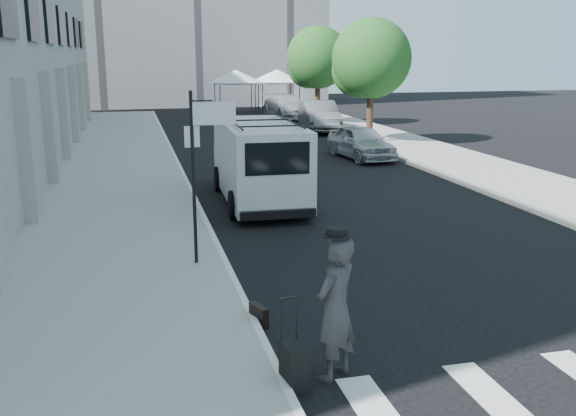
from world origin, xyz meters
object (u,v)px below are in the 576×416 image
cargo_van (258,161)px  businessman (336,309)px  suitcase (294,367)px  parked_car_a (361,142)px  briefcase (259,315)px  parked_car_c (287,107)px  parked_car_b (319,116)px

cargo_van → businessman: bearing=-94.1°
businessman → suitcase: 0.94m
businessman → parked_car_a: businessman is taller
briefcase → parked_car_a: parked_car_a is taller
parked_car_a → parked_car_c: size_ratio=0.76×
suitcase → cargo_van: (1.74, 11.14, 0.91)m
parked_car_a → parked_car_b: 9.99m
businessman → parked_car_b: 28.88m
suitcase → parked_car_c: parked_car_c is taller
suitcase → cargo_van: cargo_van is taller
briefcase → parked_car_b: size_ratio=0.08×
suitcase → parked_car_c: (8.65, 35.78, 0.47)m
businessman → parked_car_a: 19.11m
briefcase → parked_car_c: size_ratio=0.08×
parked_car_a → parked_car_b: parked_car_b is taller
parked_car_a → suitcase: bearing=-118.2°
suitcase → parked_car_a: bearing=58.7°
businessman → briefcase: 2.24m
businessman → parked_car_b: size_ratio=0.39×
suitcase → parked_car_a: (7.54, 17.99, 0.39)m
briefcase → parked_car_c: 34.75m
briefcase → cargo_van: 9.24m
businessman → briefcase: (-0.67, 1.97, -0.84)m
businessman → suitcase: bearing=-22.7°
briefcase → cargo_van: bearing=59.2°
briefcase → businessman: bearing=-90.8°
briefcase → cargo_van: (1.79, 9.00, 1.06)m
briefcase → cargo_van: cargo_van is taller
businessman → parked_car_c: (8.03, 35.61, -0.22)m
briefcase → parked_car_b: (8.70, 25.77, 0.69)m
businessman → cargo_van: (1.12, 10.97, 0.22)m
briefcase → parked_car_a: size_ratio=0.11×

